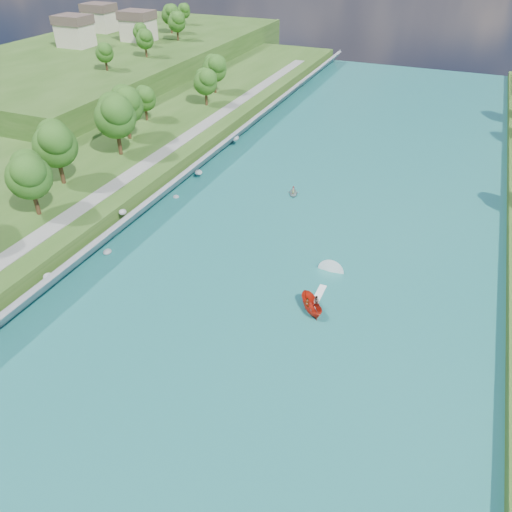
% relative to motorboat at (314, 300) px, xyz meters
% --- Properties ---
extents(ground, '(260.00, 260.00, 0.00)m').
position_rel_motorboat_xyz_m(ground, '(-5.60, -13.01, -0.88)').
color(ground, '#2D5119').
rests_on(ground, ground).
extents(river_water, '(55.00, 240.00, 0.10)m').
position_rel_motorboat_xyz_m(river_water, '(-5.60, 6.99, -0.83)').
color(river_water, '#1A6461').
rests_on(river_water, ground).
extents(berm_west, '(45.00, 240.00, 3.50)m').
position_rel_motorboat_xyz_m(berm_west, '(-55.60, 6.99, 0.87)').
color(berm_west, '#2D5119').
rests_on(berm_west, ground).
extents(ridge_west, '(60.00, 120.00, 9.00)m').
position_rel_motorboat_xyz_m(ridge_west, '(-88.10, 81.99, 3.62)').
color(ridge_west, '#2D5119').
rests_on(ridge_west, ground).
extents(riprap_bank, '(4.47, 236.00, 4.21)m').
position_rel_motorboat_xyz_m(riprap_bank, '(-31.44, 6.14, 0.91)').
color(riprap_bank, slate).
rests_on(riprap_bank, ground).
extents(riverside_path, '(3.00, 200.00, 0.10)m').
position_rel_motorboat_xyz_m(riverside_path, '(-38.10, 6.99, 2.67)').
color(riverside_path, gray).
rests_on(riverside_path, berm_west).
extents(ridge_houses, '(29.50, 29.50, 8.40)m').
position_rel_motorboat_xyz_m(ridge_houses, '(-94.27, 86.99, 12.43)').
color(ridge_houses, beige).
rests_on(ridge_houses, ridge_west).
extents(trees_ridge, '(20.38, 67.96, 10.24)m').
position_rel_motorboat_xyz_m(trees_ridge, '(-76.53, 90.93, 12.61)').
color(trees_ridge, '#1A4E14').
rests_on(trees_ridge, ridge_west).
extents(motorboat, '(4.21, 19.11, 2.01)m').
position_rel_motorboat_xyz_m(motorboat, '(0.00, 0.00, 0.00)').
color(motorboat, red).
rests_on(motorboat, river_water).
extents(raft, '(2.77, 3.27, 1.56)m').
position_rel_motorboat_xyz_m(raft, '(-12.20, 27.15, -0.43)').
color(raft, gray).
rests_on(raft, river_water).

